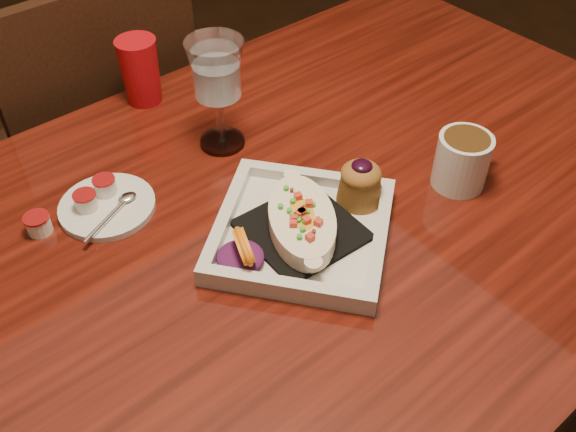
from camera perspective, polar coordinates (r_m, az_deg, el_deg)
table at (r=1.01m, az=-1.21°, el=-4.60°), size 1.50×0.90×0.75m
chair_far at (r=1.52m, az=-16.33°, el=5.62°), size 0.42×0.42×0.93m
plate at (r=0.91m, az=1.93°, el=-0.41°), size 0.33×0.33×0.08m
coffee_mug at (r=1.01m, az=15.35°, el=4.97°), size 0.12×0.08×0.09m
goblet at (r=1.01m, az=-6.36°, el=12.30°), size 0.09×0.09×0.19m
saucer at (r=0.99m, az=-15.98°, el=1.00°), size 0.14×0.14×0.10m
creamer_loose at (r=0.98m, az=-21.32°, el=-0.65°), size 0.04×0.04×0.03m
red_tumbler at (r=1.18m, az=-13.00°, el=12.44°), size 0.07×0.07×0.12m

